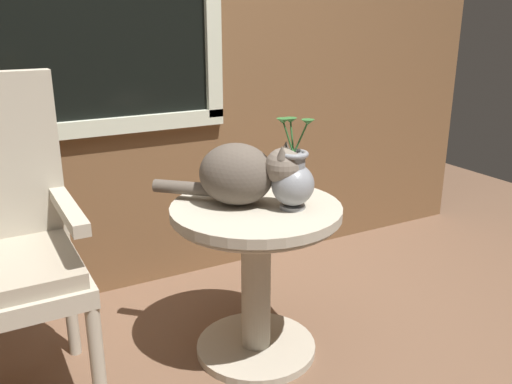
# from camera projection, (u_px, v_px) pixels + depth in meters

# --- Properties ---
(wicker_side_table) EXTENTS (0.61, 0.61, 0.59)m
(wicker_side_table) POSITION_uv_depth(u_px,v_px,m) (256.00, 252.00, 1.96)
(wicker_side_table) COLOR #B2A893
(wicker_side_table) RESTS_ON ground_plane
(cat) EXTENTS (0.43, 0.41, 0.23)m
(cat) POSITION_uv_depth(u_px,v_px,m) (242.00, 173.00, 1.89)
(cat) COLOR brown
(cat) RESTS_ON wicker_side_table
(pewter_vase_with_ivy) EXTENTS (0.15, 0.15, 0.31)m
(pewter_vase_with_ivy) POSITION_uv_depth(u_px,v_px,m) (293.00, 180.00, 1.85)
(pewter_vase_with_ivy) COLOR gray
(pewter_vase_with_ivy) RESTS_ON wicker_side_table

